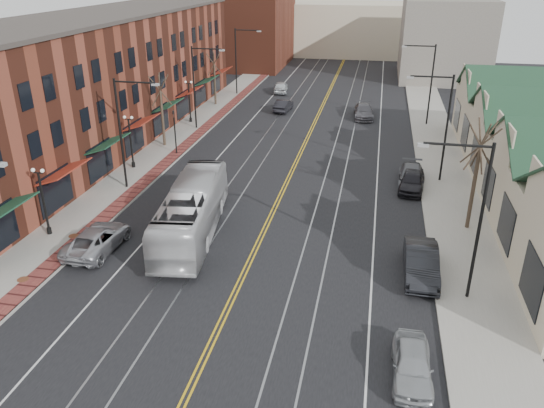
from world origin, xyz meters
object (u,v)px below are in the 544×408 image
at_px(transit_bus, 192,211).
at_px(parked_car_b, 421,263).
at_px(parked_car_a, 412,364).
at_px(parked_suv, 97,239).
at_px(parked_car_d, 412,181).
at_px(parked_car_c, 411,175).

bearing_deg(transit_bus, parked_car_b, 163.29).
relative_size(parked_car_a, parked_car_b, 0.80).
xyz_separation_m(parked_suv, parked_car_a, (17.54, -7.21, -0.04)).
bearing_deg(transit_bus, parked_car_d, -151.27).
xyz_separation_m(parked_car_c, parked_car_d, (0.00, -1.37, 0.06)).
bearing_deg(transit_bus, parked_car_a, 133.93).
distance_m(parked_car_c, parked_car_d, 1.37).
relative_size(parked_suv, parked_car_b, 1.04).
xyz_separation_m(parked_suv, parked_car_d, (18.29, 12.85, 0.02)).
bearing_deg(parked_car_b, parked_suv, -177.65).
height_order(transit_bus, parked_car_d, transit_bus).
distance_m(parked_suv, parked_car_d, 22.35).
relative_size(parked_suv, parked_car_d, 1.19).
distance_m(parked_car_a, parked_car_b, 8.02).
distance_m(parked_car_b, parked_car_c, 13.44).
xyz_separation_m(transit_bus, parked_car_d, (13.50, 9.87, -0.87)).
bearing_deg(parked_car_b, parked_car_d, 89.91).
height_order(transit_bus, parked_car_b, transit_bus).
distance_m(transit_bus, parked_car_b, 13.70).
relative_size(parked_suv, parked_car_a, 1.30).
relative_size(parked_car_b, parked_car_c, 1.07).
bearing_deg(parked_car_d, parked_car_c, 96.72).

